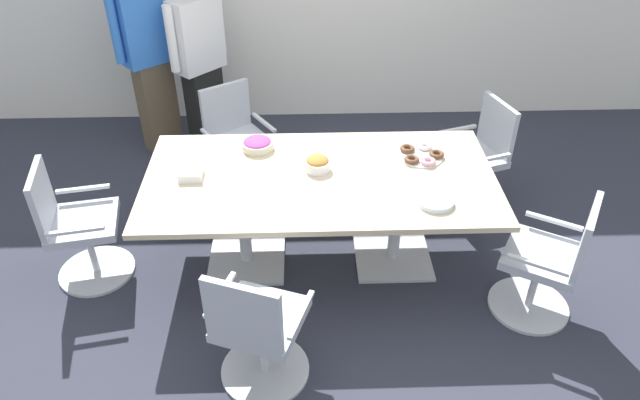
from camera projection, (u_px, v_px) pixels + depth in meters
ground_plane at (320, 259)px, 4.48m from camera, size 10.00×10.00×0.01m
conference_table at (320, 191)px, 4.11m from camera, size 2.40×1.20×0.75m
office_chair_0 at (475, 161)px, 4.84m from camera, size 0.68×0.68×0.91m
office_chair_1 at (237, 146)px, 5.04m from camera, size 0.75×0.75×0.91m
office_chair_2 at (77, 230)px, 4.11m from camera, size 0.63×0.63×0.91m
office_chair_3 at (258, 332)px, 3.35m from camera, size 0.69×0.69×0.91m
office_chair_4 at (549, 265)px, 3.81m from camera, size 0.74×0.74×0.91m
person_standing_0 at (149, 53)px, 5.26m from camera, size 0.52×0.45×1.83m
person_standing_1 at (200, 61)px, 5.32m from camera, size 0.48×0.50×1.69m
snack_bowl_candy_mix at (257, 144)px, 4.30m from camera, size 0.23×0.23×0.09m
snack_bowl_pretzels at (317, 163)px, 4.07m from camera, size 0.18×0.18×0.11m
donut_platter at (421, 155)px, 4.22m from camera, size 0.32×0.32×0.04m
plate_stack at (435, 201)px, 3.77m from camera, size 0.24×0.24×0.04m
napkin_pile at (191, 174)px, 4.00m from camera, size 0.16×0.16×0.06m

